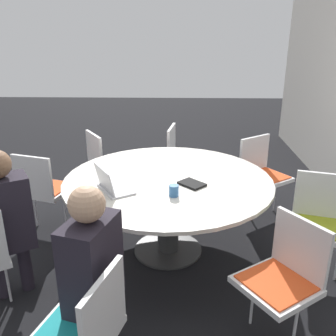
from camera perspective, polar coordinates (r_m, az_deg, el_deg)
ground_plane at (r=3.62m, az=0.00°, el=-12.42°), size 16.00×16.00×0.00m
conference_table at (r=3.33m, az=0.00°, el=-3.64°), size 1.83×1.83×0.73m
chair_1 at (r=2.15m, az=-12.75°, el=-22.84°), size 0.54×0.53×0.86m
chair_2 at (r=2.58m, az=17.32°, el=-14.98°), size 0.60×0.59×0.86m
chair_3 at (r=3.32m, az=22.08°, el=-7.05°), size 0.52×0.54×0.86m
chair_4 at (r=4.20m, az=14.08°, el=-0.28°), size 0.60×0.60×0.86m
chair_5 at (r=4.54m, az=2.09°, el=1.98°), size 0.50×0.48×0.86m
chair_6 at (r=4.40m, az=-9.47°, el=1.05°), size 0.60×0.59×0.86m
chair_7 at (r=3.88m, az=-18.57°, el=-2.56°), size 0.53×0.54×0.86m
person_0 at (r=2.93m, az=-23.59°, el=-6.80°), size 0.38×0.42×1.21m
person_1 at (r=2.22m, az=-11.81°, el=-14.72°), size 0.41×0.33×1.21m
laptop at (r=3.05m, az=-8.65°, el=-2.55°), size 0.40×0.37×0.21m
spiral_notebook at (r=3.15m, az=3.66°, el=-2.43°), size 0.25×0.25×0.02m
coffee_cup at (r=2.93m, az=0.89°, el=-3.47°), size 0.08×0.08×0.09m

